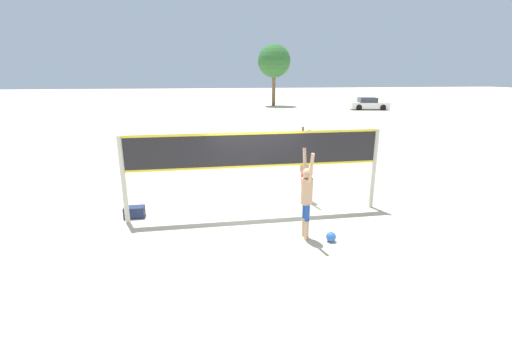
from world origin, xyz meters
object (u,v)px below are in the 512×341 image
(volleyball, at_px, (331,237))
(volleyball_net, at_px, (256,158))
(parked_car_near, at_px, (369,104))
(player_blocker, at_px, (305,162))
(player_spiker, at_px, (307,193))
(tree_left_cluster, at_px, (274,61))
(gear_bag, at_px, (134,212))

(volleyball, bearing_deg, volleyball_net, 127.93)
(volleyball, bearing_deg, parked_car_near, 61.64)
(volleyball_net, distance_m, player_blocker, 2.00)
(volleyball_net, relative_size, player_blocker, 3.10)
(player_spiker, height_order, volleyball, player_spiker)
(volleyball_net, distance_m, volleyball, 2.88)
(volleyball, relative_size, tree_left_cluster, 0.03)
(player_spiker, distance_m, parked_car_near, 34.58)
(volleyball_net, height_order, volleyball, volleyball_net)
(volleyball_net, relative_size, tree_left_cluster, 0.93)
(volleyball, relative_size, gear_bag, 0.43)
(volleyball_net, bearing_deg, player_blocker, 29.76)
(player_spiker, relative_size, tree_left_cluster, 0.29)
(player_blocker, distance_m, tree_left_cluster, 35.20)
(player_blocker, distance_m, volleyball, 3.10)
(player_blocker, relative_size, tree_left_cluster, 0.30)
(volleyball_net, distance_m, player_spiker, 1.95)
(player_blocker, relative_size, volleyball, 9.66)
(player_blocker, height_order, parked_car_near, player_blocker)
(player_spiker, height_order, gear_bag, player_spiker)
(volleyball, height_order, gear_bag, gear_bag)
(volleyball_net, xyz_separation_m, volleyball, (1.50, -1.92, -1.54))
(player_spiker, distance_m, volleyball, 1.21)
(volleyball, distance_m, parked_car_near, 34.56)
(gear_bag, bearing_deg, player_spiker, -24.61)
(player_blocker, distance_m, gear_bag, 5.22)
(player_spiker, bearing_deg, tree_left_cluster, -11.04)
(volleyball_net, bearing_deg, volleyball, -52.07)
(parked_car_near, relative_size, tree_left_cluster, 0.60)
(player_spiker, xyz_separation_m, gear_bag, (-4.32, 1.98, -1.00))
(player_spiker, relative_size, parked_car_near, 0.47)
(player_spiker, xyz_separation_m, player_blocker, (0.75, 2.60, 0.06))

